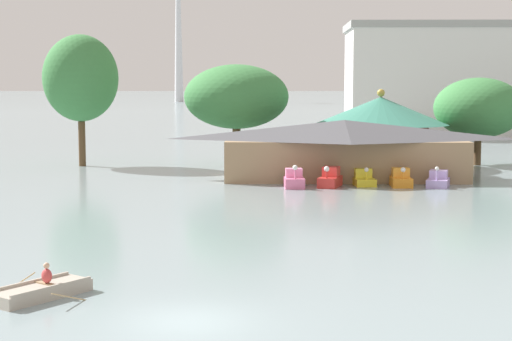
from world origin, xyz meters
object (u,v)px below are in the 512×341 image
Objects in this scene: shoreline_tree_tall_left at (81,78)px; background_building_block at (474,80)px; green_roof_pavilion at (380,126)px; shoreline_tree_right at (479,108)px; rowboat_with_rower at (41,291)px; pedal_boat_pink at (294,180)px; pedal_boat_yellow at (363,178)px; pedal_boat_red at (330,179)px; pedal_boat_orange at (401,179)px; shoreline_tree_mid at (236,97)px; boathouse at (344,148)px; pedal_boat_lavender at (438,180)px.

background_building_block reaches higher than shoreline_tree_tall_left.
green_roof_pavilion is 27.64m from shoreline_tree_tall_left.
green_roof_pavilion is 9.78m from shoreline_tree_right.
pedal_boat_pink is at bearing -161.43° from rowboat_with_rower.
pedal_boat_pink is (9.72, 31.14, 0.31)m from rowboat_with_rower.
pedal_boat_pink is 5.48m from pedal_boat_yellow.
green_roof_pavilion is 0.32× the size of background_building_block.
pedal_boat_red is at bearing -34.44° from shoreline_tree_tall_left.
pedal_boat_yellow is (2.54, 1.21, -0.10)m from pedal_boat_red.
pedal_boat_red is 0.35× the size of shoreline_tree_right.
background_building_block reaches higher than shoreline_tree_right.
pedal_boat_orange is 20.51m from shoreline_tree_mid.
shoreline_tree_tall_left reaches higher than green_roof_pavilion.
green_roof_pavilion reaches higher than boathouse.
pedal_boat_red is 2.81m from pedal_boat_yellow.
pedal_boat_orange is 64.33m from background_building_block.
background_building_block is (22.76, 59.66, 7.71)m from pedal_boat_yellow.
shoreline_tree_right reaches higher than pedal_boat_pink.
boathouse is (-3.76, 4.96, 1.91)m from pedal_boat_orange.
shoreline_tree_tall_left reaches higher than pedal_boat_pink.
boathouse is at bearing -22.74° from shoreline_tree_tall_left.
rowboat_with_rower is 37.82m from pedal_boat_lavender.
pedal_boat_pink is at bearing -61.79° from pedal_boat_red.
pedal_boat_yellow is 0.08× the size of background_building_block.
green_roof_pavilion reaches higher than pedal_boat_pink.
pedal_boat_lavender is at bearing 90.68° from pedal_boat_orange.
pedal_boat_yellow is 0.38× the size of shoreline_tree_right.
boathouse is at bearing -113.18° from background_building_block.
pedal_boat_lavender is 0.26× the size of shoreline_tree_tall_left.
pedal_boat_red is at bearing -131.97° from shoreline_tree_right.
pedal_boat_red is 27.44m from shoreline_tree_tall_left.
shoreline_tree_right is at bearing -173.61° from rowboat_with_rower.
pedal_boat_pink is 25.68m from shoreline_tree_tall_left.
shoreline_tree_tall_left is at bearing 157.26° from boathouse.
shoreline_tree_mid is 0.26× the size of background_building_block.
pedal_boat_pink is at bearing -84.23° from pedal_boat_orange.
background_building_block is at bearing 66.82° from boathouse.
pedal_boat_lavender is at bearing 75.59° from pedal_boat_yellow.
shoreline_tree_right is (13.42, 11.36, 2.87)m from boathouse.
pedal_boat_red is 5.71m from boathouse.
rowboat_with_rower is at bearing -28.43° from pedal_boat_orange.
background_building_block reaches higher than boathouse.
shoreline_tree_right is at bearing 2.52° from shoreline_tree_tall_left.
boathouse is at bearing -114.08° from green_roof_pavilion.
shoreline_tree_tall_left is at bearing -132.70° from rowboat_with_rower.
pedal_boat_pink is 0.29× the size of shoreline_tree_right.
shoreline_tree_tall_left reaches higher than shoreline_tree_mid.
shoreline_tree_mid is 22.50m from shoreline_tree_right.
boathouse is (-6.50, 4.95, 1.98)m from pedal_boat_lavender.
pedal_boat_lavender is 34.03m from shoreline_tree_tall_left.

